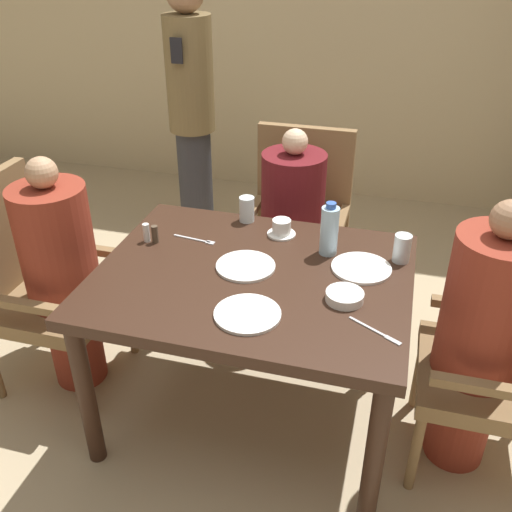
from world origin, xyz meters
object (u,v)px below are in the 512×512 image
object	(u,v)px
standing_host	(192,111)
teacup_with_saucer	(282,228)
glass_tall_mid	(402,248)
diner_in_right_chair	(480,339)
plate_dessert_center	(246,266)
water_bottle	(329,230)
bowl_small	(345,296)
plate_main_left	(361,268)
chair_far_side	(298,220)
chair_left_side	(35,280)
diner_in_left_chair	(63,275)
plate_main_right	(247,314)
diner_in_far_chair	(292,228)
glass_tall_near	(247,209)

from	to	relation	value
standing_host	teacup_with_saucer	xyz separation A→B (m)	(0.84, -1.11, -0.14)
teacup_with_saucer	glass_tall_mid	world-z (taller)	glass_tall_mid
diner_in_right_chair	plate_dessert_center	xyz separation A→B (m)	(-0.91, 0.03, 0.15)
water_bottle	diner_in_right_chair	bearing A→B (deg)	-20.83
bowl_small	plate_main_left	bearing A→B (deg)	81.42
chair_far_side	teacup_with_saucer	bearing A→B (deg)	-86.32
chair_left_side	diner_in_left_chair	distance (m)	0.16
plate_main_right	bowl_small	bearing A→B (deg)	29.94
chair_left_side	teacup_with_saucer	xyz separation A→B (m)	(1.06, 0.34, 0.24)
plate_main_right	plate_dessert_center	xyz separation A→B (m)	(-0.10, 0.30, 0.00)
plate_main_left	diner_in_right_chair	bearing A→B (deg)	-16.84
plate_dessert_center	bowl_small	xyz separation A→B (m)	(0.41, -0.12, 0.01)
chair_left_side	bowl_small	bearing A→B (deg)	-3.70
chair_left_side	plate_dessert_center	size ratio (longest dim) A/B	4.23
chair_left_side	diner_in_right_chair	distance (m)	1.90
standing_host	water_bottle	distance (m)	1.61
diner_in_left_chair	plate_main_right	distance (m)	0.98
diner_in_right_chair	teacup_with_saucer	world-z (taller)	diner_in_right_chair
standing_host	teacup_with_saucer	world-z (taller)	standing_host
standing_host	glass_tall_mid	world-z (taller)	standing_host
chair_left_side	bowl_small	size ratio (longest dim) A/B	7.22
chair_far_side	diner_in_right_chair	xyz separation A→B (m)	(0.87, -0.90, 0.06)
diner_in_left_chair	diner_in_far_chair	world-z (taller)	diner_in_left_chair
chair_left_side	glass_tall_near	xyz separation A→B (m)	(0.88, 0.43, 0.27)
plate_main_left	teacup_with_saucer	world-z (taller)	teacup_with_saucer
teacup_with_saucer	glass_tall_near	xyz separation A→B (m)	(-0.18, 0.09, 0.03)
bowl_small	plate_main_right	bearing A→B (deg)	-150.06
plate_main_left	glass_tall_mid	world-z (taller)	glass_tall_mid
diner_in_far_chair	glass_tall_near	xyz separation A→B (m)	(-0.15, -0.32, 0.24)
diner_in_left_chair	bowl_small	xyz separation A→B (m)	(1.25, -0.09, 0.18)
water_bottle	glass_tall_near	distance (m)	0.45
diner_in_left_chair	glass_tall_mid	world-z (taller)	diner_in_left_chair
glass_tall_near	glass_tall_mid	xyz separation A→B (m)	(0.70, -0.18, 0.00)
chair_left_side	glass_tall_mid	size ratio (longest dim) A/B	8.58
diner_in_far_chair	plate_main_right	size ratio (longest dim) A/B	4.57
chair_far_side	plate_main_left	size ratio (longest dim) A/B	4.23
plate_main_right	chair_left_side	bearing A→B (deg)	165.92
chair_far_side	teacup_with_saucer	xyz separation A→B (m)	(0.04, -0.56, 0.24)
chair_far_side	glass_tall_mid	xyz separation A→B (m)	(0.55, -0.65, 0.27)
diner_in_left_chair	water_bottle	distance (m)	1.19
plate_dessert_center	glass_tall_near	size ratio (longest dim) A/B	2.03
diner_in_left_chair	bowl_small	size ratio (longest dim) A/B	8.13
diner_in_right_chair	bowl_small	world-z (taller)	diner_in_right_chair
bowl_small	chair_left_side	bearing A→B (deg)	176.30
plate_dessert_center	glass_tall_mid	xyz separation A→B (m)	(0.59, 0.22, 0.05)
plate_main_left	bowl_small	bearing A→B (deg)	-98.58
teacup_with_saucer	water_bottle	distance (m)	0.26
diner_in_far_chair	water_bottle	bearing A→B (deg)	-63.23
chair_left_side	teacup_with_saucer	size ratio (longest dim) A/B	8.05
chair_far_side	plate_dessert_center	world-z (taller)	chair_far_side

